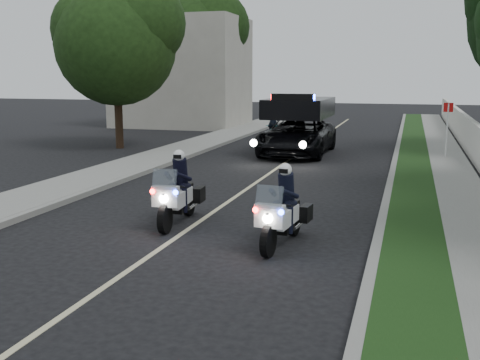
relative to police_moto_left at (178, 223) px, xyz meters
name	(u,v)px	position (x,y,z in m)	size (l,w,h in m)	color
ground	(148,257)	(0.41, -2.43, 0.00)	(120.00, 120.00, 0.00)	black
curb_right	(392,175)	(4.51, 7.57, 0.07)	(0.20, 60.00, 0.15)	gray
grass_verge	(414,176)	(5.21, 7.57, 0.08)	(1.20, 60.00, 0.16)	#193814
sidewalk_right	(456,178)	(6.51, 7.57, 0.08)	(1.40, 60.00, 0.16)	gray
curb_left	(166,164)	(-3.69, 7.57, 0.07)	(0.20, 60.00, 0.15)	gray
sidewalk_left	(139,163)	(-4.79, 7.57, 0.08)	(2.00, 60.00, 0.16)	gray
building_far	(182,73)	(-9.59, 23.57, 3.50)	(8.00, 6.00, 7.00)	#A8A396
lane_marking	(272,171)	(0.41, 7.57, 0.00)	(0.12, 50.00, 0.01)	#BFB78C
police_moto_left	(178,223)	(0.00, 0.00, 0.00)	(0.70, 2.01, 1.71)	silver
police_moto_right	(282,245)	(2.67, -0.96, 0.00)	(0.68, 1.95, 1.66)	silver
police_suv	(297,154)	(0.40, 12.19, 0.00)	(2.67, 5.77, 2.80)	black
bicycle	(273,141)	(-1.78, 16.84, 0.00)	(0.56, 1.59, 0.83)	black
cyclist	(273,141)	(-1.78, 16.84, 0.00)	(0.60, 0.40, 1.66)	black
sign_post	(445,161)	(6.41, 12.06, 0.00)	(0.37, 0.37, 2.37)	#A00B0D
tree_left_near	(120,148)	(-7.94, 11.88, 0.00)	(5.47, 5.47, 9.12)	#1F3E14
tree_left_far	(196,125)	(-8.85, 24.05, 0.00)	(6.24, 6.24, 10.40)	#1A3510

